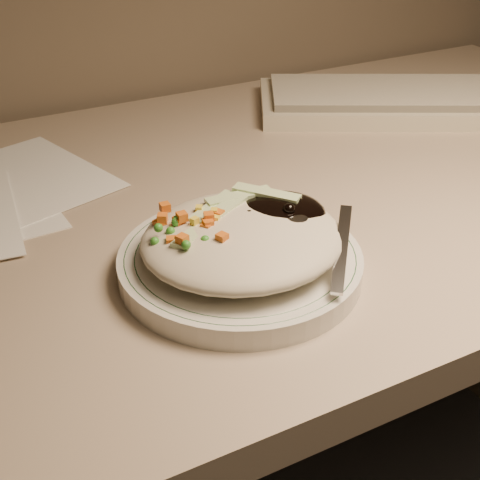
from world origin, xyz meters
name	(u,v)px	position (x,y,z in m)	size (l,w,h in m)	color
desk	(248,318)	(0.00, 1.38, 0.54)	(1.40, 0.70, 0.74)	gray
plate	(240,263)	(-0.10, 1.22, 0.75)	(0.23, 0.23, 0.02)	silver
plate_rim	(240,254)	(-0.10, 1.22, 0.76)	(0.22, 0.22, 0.00)	#144723
meal	(244,234)	(-0.09, 1.22, 0.78)	(0.21, 0.19, 0.05)	#C0B69B
keyboard	(422,100)	(0.35, 1.48, 0.76)	(0.51, 0.38, 0.03)	beige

